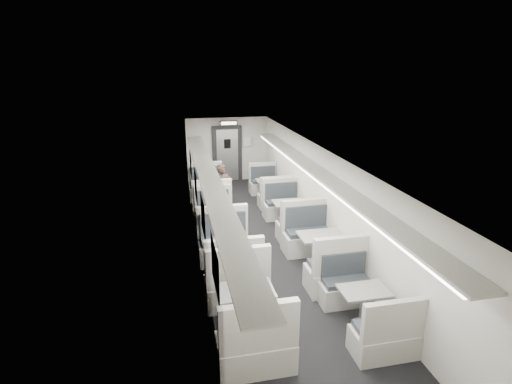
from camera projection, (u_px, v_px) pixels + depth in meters
name	position (u px, v px, depth m)	size (l,w,h in m)	color
room	(263.00, 202.00, 9.43)	(3.24, 12.24, 2.64)	black
booth_left_a	(209.00, 195.00, 12.36)	(1.12, 2.28, 1.22)	beige
booth_left_b	(217.00, 222.00, 10.43)	(1.00, 2.04, 1.09)	beige
booth_left_c	(230.00, 262.00, 8.25)	(1.17, 2.36, 1.26)	beige
booth_left_d	(245.00, 310.00, 6.66)	(1.14, 2.31, 1.24)	beige
booth_right_a	(269.00, 189.00, 13.13)	(0.96, 1.95, 1.04)	beige
booth_right_b	(289.00, 215.00, 10.89)	(1.06, 2.15, 1.15)	beige
booth_right_c	(320.00, 252.00, 8.69)	(1.16, 2.34, 1.25)	beige
booth_right_d	(363.00, 307.00, 6.83)	(0.99, 2.00, 1.07)	beige
passenger	(223.00, 190.00, 11.66)	(0.57, 0.37, 1.56)	black
window_a	(191.00, 164.00, 12.25)	(0.02, 1.18, 0.84)	black
window_b	(196.00, 185.00, 10.20)	(0.02, 1.18, 0.84)	black
window_c	(203.00, 216.00, 8.16)	(0.02, 1.18, 0.84)	black
window_d	(215.00, 268.00, 6.11)	(0.02, 1.18, 0.84)	black
luggage_rack_left	(210.00, 179.00, 8.68)	(0.46, 10.40, 0.09)	beige
luggage_rack_right	(319.00, 173.00, 9.17)	(0.46, 10.40, 0.09)	beige
vestibule_door	(227.00, 154.00, 14.99)	(1.10, 0.13, 2.10)	black
exit_sign	(229.00, 123.00, 14.15)	(0.62, 0.12, 0.16)	black
wall_notice	(247.00, 141.00, 14.98)	(0.32, 0.02, 0.40)	silver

